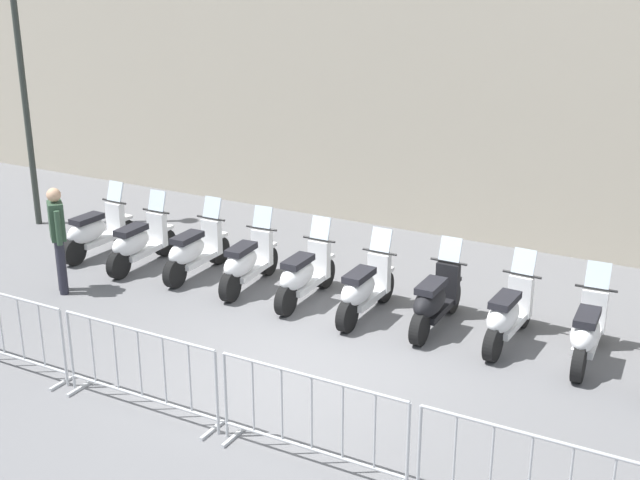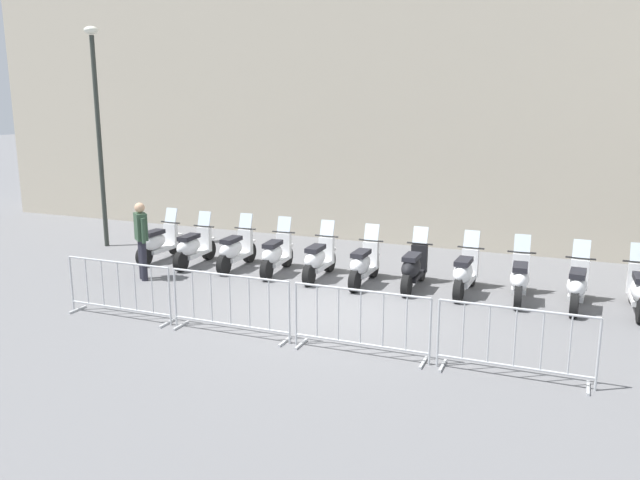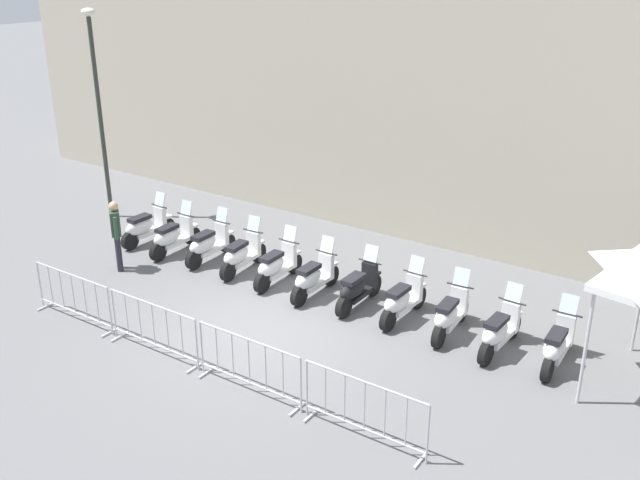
{
  "view_description": "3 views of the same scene",
  "coord_description": "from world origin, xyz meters",
  "px_view_note": "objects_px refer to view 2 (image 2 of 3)",
  "views": [
    {
      "loc": [
        6.3,
        -7.68,
        5.29
      ],
      "look_at": [
        -1.34,
        2.11,
        0.93
      ],
      "focal_mm": 47.58,
      "sensor_mm": 36.0,
      "label": 1
    },
    {
      "loc": [
        5.82,
        -10.01,
        3.96
      ],
      "look_at": [
        -1.19,
        1.51,
        0.96
      ],
      "focal_mm": 36.03,
      "sensor_mm": 36.0,
      "label": 2
    },
    {
      "loc": [
        9.72,
        -8.62,
        7.35
      ],
      "look_at": [
        -0.37,
        2.13,
        1.25
      ],
      "focal_mm": 40.87,
      "sensor_mm": 36.0,
      "label": 3
    }
  ],
  "objects_px": {
    "motorcycle_8": "(520,279)",
    "barrier_segment_0": "(119,290)",
    "motorcycle_10": "(639,291)",
    "motorcycle_1": "(193,248)",
    "officer_near_row_end": "(141,236)",
    "motorcycle_2": "(235,250)",
    "barrier_segment_1": "(230,305)",
    "barrier_segment_3": "(515,344)",
    "motorcycle_6": "(413,268)",
    "motorcycle_7": "(465,273)",
    "motorcycle_9": "(577,286)",
    "motorcycle_0": "(158,243)",
    "street_lamp": "(98,117)",
    "barrier_segment_2": "(360,323)",
    "motorcycle_4": "(318,259)",
    "motorcycle_5": "(363,265)",
    "motorcycle_3": "(276,255)"
  },
  "relations": [
    {
      "from": "motorcycle_7",
      "to": "barrier_segment_2",
      "type": "height_order",
      "value": "motorcycle_7"
    },
    {
      "from": "motorcycle_1",
      "to": "motorcycle_10",
      "type": "distance_m",
      "value": 9.62
    },
    {
      "from": "motorcycle_9",
      "to": "officer_near_row_end",
      "type": "relative_size",
      "value": 1.0
    },
    {
      "from": "motorcycle_5",
      "to": "motorcycle_7",
      "type": "distance_m",
      "value": 2.14
    },
    {
      "from": "motorcycle_1",
      "to": "motorcycle_2",
      "type": "bearing_deg",
      "value": 16.38
    },
    {
      "from": "motorcycle_8",
      "to": "barrier_segment_3",
      "type": "height_order",
      "value": "motorcycle_8"
    },
    {
      "from": "officer_near_row_end",
      "to": "barrier_segment_3",
      "type": "bearing_deg",
      "value": -6.14
    },
    {
      "from": "motorcycle_8",
      "to": "motorcycle_10",
      "type": "distance_m",
      "value": 2.14
    },
    {
      "from": "motorcycle_6",
      "to": "motorcycle_7",
      "type": "relative_size",
      "value": 1.0
    },
    {
      "from": "motorcycle_1",
      "to": "motorcycle_2",
      "type": "distance_m",
      "value": 1.08
    },
    {
      "from": "motorcycle_5",
      "to": "barrier_segment_1",
      "type": "relative_size",
      "value": 0.78
    },
    {
      "from": "motorcycle_3",
      "to": "motorcycle_9",
      "type": "xyz_separation_m",
      "value": [
        6.33,
        0.96,
        0.0
      ]
    },
    {
      "from": "motorcycle_4",
      "to": "street_lamp",
      "type": "xyz_separation_m",
      "value": [
        -6.64,
        -0.19,
        3.01
      ]
    },
    {
      "from": "motorcycle_9",
      "to": "barrier_segment_1",
      "type": "relative_size",
      "value": 0.78
    },
    {
      "from": "motorcycle_7",
      "to": "motorcycle_9",
      "type": "distance_m",
      "value": 2.14
    },
    {
      "from": "motorcycle_1",
      "to": "motorcycle_10",
      "type": "bearing_deg",
      "value": 9.97
    },
    {
      "from": "motorcycle_1",
      "to": "motorcycle_2",
      "type": "relative_size",
      "value": 1.0
    },
    {
      "from": "motorcycle_6",
      "to": "motorcycle_9",
      "type": "bearing_deg",
      "value": 7.73
    },
    {
      "from": "motorcycle_9",
      "to": "motorcycle_10",
      "type": "distance_m",
      "value": 1.08
    },
    {
      "from": "motorcycle_7",
      "to": "motorcycle_10",
      "type": "xyz_separation_m",
      "value": [
        3.17,
        0.51,
        0.0
      ]
    },
    {
      "from": "motorcycle_3",
      "to": "motorcycle_10",
      "type": "height_order",
      "value": "same"
    },
    {
      "from": "motorcycle_3",
      "to": "officer_near_row_end",
      "type": "relative_size",
      "value": 0.99
    },
    {
      "from": "motorcycle_6",
      "to": "barrier_segment_2",
      "type": "distance_m",
      "value": 3.77
    },
    {
      "from": "motorcycle_5",
      "to": "barrier_segment_0",
      "type": "height_order",
      "value": "motorcycle_5"
    },
    {
      "from": "barrier_segment_3",
      "to": "motorcycle_10",
      "type": "bearing_deg",
      "value": 72.94
    },
    {
      "from": "motorcycle_8",
      "to": "barrier_segment_3",
      "type": "relative_size",
      "value": 0.77
    },
    {
      "from": "motorcycle_3",
      "to": "street_lamp",
      "type": "distance_m",
      "value": 6.34
    },
    {
      "from": "motorcycle_9",
      "to": "barrier_segment_0",
      "type": "xyz_separation_m",
      "value": [
        -7.06,
        -4.88,
        0.07
      ]
    },
    {
      "from": "motorcycle_0",
      "to": "motorcycle_3",
      "type": "xyz_separation_m",
      "value": [
        3.18,
        0.51,
        0.0
      ]
    },
    {
      "from": "motorcycle_2",
      "to": "barrier_segment_1",
      "type": "xyz_separation_m",
      "value": [
        2.63,
        -3.42,
        0.07
      ]
    },
    {
      "from": "motorcycle_5",
      "to": "street_lamp",
      "type": "xyz_separation_m",
      "value": [
        -7.71,
        -0.3,
        3.01
      ]
    },
    {
      "from": "motorcycle_8",
      "to": "barrier_segment_0",
      "type": "xyz_separation_m",
      "value": [
        -6.0,
        -4.79,
        0.07
      ]
    },
    {
      "from": "motorcycle_3",
      "to": "motorcycle_7",
      "type": "xyz_separation_m",
      "value": [
        4.21,
        0.72,
        0.0
      ]
    },
    {
      "from": "motorcycle_0",
      "to": "motorcycle_10",
      "type": "distance_m",
      "value": 10.7
    },
    {
      "from": "motorcycle_5",
      "to": "motorcycle_8",
      "type": "bearing_deg",
      "value": 11.09
    },
    {
      "from": "motorcycle_0",
      "to": "motorcycle_4",
      "type": "distance_m",
      "value": 4.28
    },
    {
      "from": "barrier_segment_1",
      "to": "motorcycle_9",
      "type": "bearing_deg",
      "value": 43.4
    },
    {
      "from": "motorcycle_10",
      "to": "barrier_segment_1",
      "type": "relative_size",
      "value": 0.78
    },
    {
      "from": "motorcycle_10",
      "to": "street_lamp",
      "type": "bearing_deg",
      "value": -174.34
    },
    {
      "from": "motorcycle_4",
      "to": "officer_near_row_end",
      "type": "distance_m",
      "value": 3.92
    },
    {
      "from": "motorcycle_7",
      "to": "officer_near_row_end",
      "type": "bearing_deg",
      "value": -157.92
    },
    {
      "from": "motorcycle_3",
      "to": "motorcycle_7",
      "type": "bearing_deg",
      "value": 9.65
    },
    {
      "from": "motorcycle_0",
      "to": "motorcycle_7",
      "type": "relative_size",
      "value": 1.0
    },
    {
      "from": "motorcycle_1",
      "to": "barrier_segment_2",
      "type": "height_order",
      "value": "motorcycle_1"
    },
    {
      "from": "motorcycle_1",
      "to": "officer_near_row_end",
      "type": "height_order",
      "value": "officer_near_row_end"
    },
    {
      "from": "motorcycle_2",
      "to": "barrier_segment_1",
      "type": "distance_m",
      "value": 4.31
    },
    {
      "from": "motorcycle_1",
      "to": "motorcycle_10",
      "type": "xyz_separation_m",
      "value": [
        9.48,
        1.67,
        0.0
      ]
    },
    {
      "from": "barrier_segment_0",
      "to": "motorcycle_7",
      "type": "bearing_deg",
      "value": 43.27
    },
    {
      "from": "motorcycle_10",
      "to": "street_lamp",
      "type": "xyz_separation_m",
      "value": [
        -12.97,
        -1.29,
        3.01
      ]
    },
    {
      "from": "motorcycle_2",
      "to": "barrier_segment_3",
      "type": "relative_size",
      "value": 0.78
    }
  ]
}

